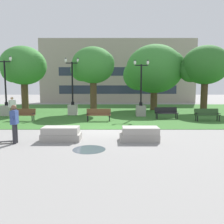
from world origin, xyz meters
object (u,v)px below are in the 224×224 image
Objects in this scene: lamp_post_left at (6,104)px; skateboard at (5,142)px; park_bench_near_left at (207,114)px; park_bench_near_right at (99,114)px; concrete_block_center at (61,134)px; person_skateboarder at (15,122)px; concrete_block_left at (140,134)px; park_bench_far_left at (23,114)px; lamp_post_right at (141,105)px; park_bench_far_right at (166,112)px; lamp_post_center at (73,103)px; person_bystander_near_lawn at (12,106)px.

skateboard is at bearing -64.72° from lamp_post_left.
park_bench_near_right is at bearing -179.76° from park_bench_near_left.
person_skateboarder is (-1.91, -0.56, 0.67)m from concrete_block_center.
concrete_block_left is 0.99× the size of park_bench_far_left.
park_bench_near_right is (-8.03, -0.03, 0.00)m from park_bench_near_left.
lamp_post_right reaches higher than concrete_block_left.
park_bench_far_right is (9.03, 7.74, 0.45)m from skateboard.
lamp_post_center is (1.15, 10.33, 0.97)m from skateboard.
person_bystander_near_lawn is at bearing 112.40° from skateboard.
concrete_block_center is at bearing -53.02° from person_bystander_near_lawn.
concrete_block_center is at bearing 179.16° from concrete_block_left.
person_skateboarder reaches higher than park_bench_near_right.
park_bench_near_right is 5.42m from park_bench_far_right.
lamp_post_right is at bearing 52.59° from skateboard.
concrete_block_center is 9.84m from lamp_post_center.
park_bench_far_left is 10.99m from park_bench_far_right.
park_bench_near_left is at bearing 46.49° from concrete_block_left.
person_bystander_near_lawn is at bearing 174.07° from park_bench_near_left.
concrete_block_left is 7.82m from park_bench_far_right.
person_skateboarder is 0.33× the size of lamp_post_left.
concrete_block_center is 11.51m from lamp_post_left.
park_bench_far_right is 13.78m from lamp_post_left.
skateboard is (-6.01, -0.54, -0.22)m from concrete_block_left.
lamp_post_right is (4.88, 8.85, 0.70)m from concrete_block_center.
lamp_post_left reaches higher than person_skateboarder.
park_bench_far_left is at bearing 125.10° from concrete_block_center.
concrete_block_center is 1.00× the size of concrete_block_left.
lamp_post_right is at bearing 6.82° from person_bystander_near_lawn.
person_skateboarder is 10.94m from lamp_post_left.
person_bystander_near_lawn is at bearing -173.18° from lamp_post_right.
person_bystander_near_lawn reaches higher than concrete_block_center.
lamp_post_left reaches higher than park_bench_near_left.
lamp_post_center is at bearing 86.01° from person_skateboarder.
concrete_block_left is 1.00× the size of park_bench_near_left.
park_bench_far_left is at bearing 106.02° from skateboard.
park_bench_far_left is at bearing -46.45° from person_bystander_near_lawn.
park_bench_far_right is 2.52m from lamp_post_right.
park_bench_near_left is 2.97m from park_bench_far_right.
lamp_post_right is (7.22, 9.44, 0.92)m from skateboard.
concrete_block_left is 5.64m from person_skateboarder.
park_bench_far_right is at bearing 67.27° from concrete_block_left.
park_bench_far_left is (-2.34, 6.60, -0.43)m from person_skateboarder.
concrete_block_center is 9.79m from park_bench_far_right.
concrete_block_left is 0.35× the size of lamp_post_left.
person_bystander_near_lawn is (-1.47, 1.54, 0.44)m from park_bench_far_left.
concrete_block_center is 1.75× the size of skateboard.
concrete_block_left is 1.05× the size of person_bystander_near_lawn.
lamp_post_center is at bearing 171.71° from lamp_post_right.
park_bench_far_left is 2.17m from person_bystander_near_lawn.
lamp_post_left is at bearing 178.56° from lamp_post_right.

